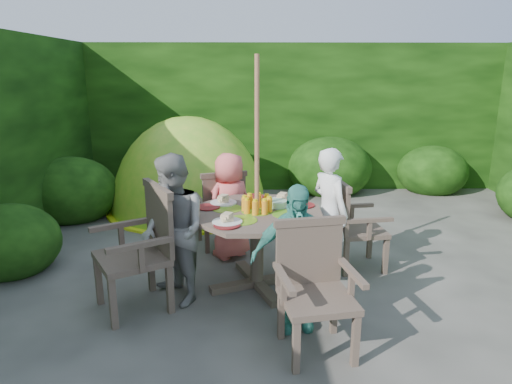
{
  "coord_description": "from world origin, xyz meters",
  "views": [
    {
      "loc": [
        -0.84,
        -4.34,
        2.07
      ],
      "look_at": [
        -0.74,
        0.19,
        0.85
      ],
      "focal_mm": 32.0,
      "sensor_mm": 36.0,
      "label": 1
    }
  ],
  "objects_px": {
    "parasol_pole": "(257,177)",
    "garden_chair_front": "(314,285)",
    "garden_chair_right": "(353,224)",
    "child_left": "(174,230)",
    "garden_chair_back": "(221,208)",
    "child_back": "(230,206)",
    "child_front": "(295,258)",
    "dome_tent": "(190,209)",
    "patio_table": "(257,223)",
    "garden_chair_left": "(141,247)",
    "child_right": "(330,212)"
  },
  "relations": [
    {
      "from": "parasol_pole",
      "to": "garden_chair_front",
      "type": "distance_m",
      "value": 1.25
    },
    {
      "from": "garden_chair_right",
      "to": "child_left",
      "type": "height_order",
      "value": "child_left"
    },
    {
      "from": "garden_chair_back",
      "to": "child_back",
      "type": "height_order",
      "value": "child_back"
    },
    {
      "from": "child_left",
      "to": "child_back",
      "type": "distance_m",
      "value": 1.13
    },
    {
      "from": "child_back",
      "to": "child_front",
      "type": "bearing_deg",
      "value": 73.74
    },
    {
      "from": "garden_chair_front",
      "to": "child_left",
      "type": "height_order",
      "value": "child_left"
    },
    {
      "from": "garden_chair_right",
      "to": "dome_tent",
      "type": "distance_m",
      "value": 3.0
    },
    {
      "from": "parasol_pole",
      "to": "garden_chair_right",
      "type": "relative_size",
      "value": 2.38
    },
    {
      "from": "patio_table",
      "to": "garden_chair_front",
      "type": "distance_m",
      "value": 1.11
    },
    {
      "from": "patio_table",
      "to": "garden_chair_back",
      "type": "bearing_deg",
      "value": 111.33
    },
    {
      "from": "patio_table",
      "to": "garden_chair_left",
      "type": "distance_m",
      "value": 1.09
    },
    {
      "from": "garden_chair_front",
      "to": "child_back",
      "type": "xyz_separation_m",
      "value": [
        -0.69,
        1.77,
        0.09
      ]
    },
    {
      "from": "parasol_pole",
      "to": "child_left",
      "type": "distance_m",
      "value": 0.9
    },
    {
      "from": "child_right",
      "to": "garden_chair_back",
      "type": "bearing_deg",
      "value": 28.0
    },
    {
      "from": "patio_table",
      "to": "garden_chair_front",
      "type": "xyz_separation_m",
      "value": [
        0.4,
        -1.02,
        -0.14
      ]
    },
    {
      "from": "garden_chair_back",
      "to": "garden_chair_right",
      "type": "bearing_deg",
      "value": 138.87
    },
    {
      "from": "garden_chair_left",
      "to": "child_right",
      "type": "relative_size",
      "value": 0.8
    },
    {
      "from": "parasol_pole",
      "to": "dome_tent",
      "type": "xyz_separation_m",
      "value": [
        -0.97,
        2.6,
        -1.1
      ]
    },
    {
      "from": "child_left",
      "to": "dome_tent",
      "type": "height_order",
      "value": "dome_tent"
    },
    {
      "from": "child_left",
      "to": "dome_tent",
      "type": "xyz_separation_m",
      "value": [
        -0.22,
        2.88,
        -0.68
      ]
    },
    {
      "from": "garden_chair_right",
      "to": "dome_tent",
      "type": "bearing_deg",
      "value": 35.01
    },
    {
      "from": "garden_chair_left",
      "to": "dome_tent",
      "type": "height_order",
      "value": "dome_tent"
    },
    {
      "from": "garden_chair_back",
      "to": "dome_tent",
      "type": "bearing_deg",
      "value": -87.59
    },
    {
      "from": "garden_chair_right",
      "to": "garden_chair_front",
      "type": "bearing_deg",
      "value": 149.43
    },
    {
      "from": "parasol_pole",
      "to": "child_front",
      "type": "bearing_deg",
      "value": -69.14
    },
    {
      "from": "garden_chair_right",
      "to": "garden_chair_back",
      "type": "height_order",
      "value": "garden_chair_right"
    },
    {
      "from": "child_right",
      "to": "child_front",
      "type": "relative_size",
      "value": 1.09
    },
    {
      "from": "dome_tent",
      "to": "child_back",
      "type": "bearing_deg",
      "value": -75.1
    },
    {
      "from": "garden_chair_back",
      "to": "dome_tent",
      "type": "height_order",
      "value": "dome_tent"
    },
    {
      "from": "parasol_pole",
      "to": "garden_chair_left",
      "type": "relative_size",
      "value": 2.08
    },
    {
      "from": "parasol_pole",
      "to": "child_left",
      "type": "relative_size",
      "value": 1.61
    },
    {
      "from": "garden_chair_left",
      "to": "garden_chair_front",
      "type": "relative_size",
      "value": 1.12
    },
    {
      "from": "garden_chair_right",
      "to": "child_front",
      "type": "distance_m",
      "value": 1.38
    },
    {
      "from": "parasol_pole",
      "to": "child_back",
      "type": "distance_m",
      "value": 0.94
    },
    {
      "from": "patio_table",
      "to": "parasol_pole",
      "type": "xyz_separation_m",
      "value": [
        -0.0,
        -0.0,
        0.45
      ]
    },
    {
      "from": "child_back",
      "to": "garden_chair_front",
      "type": "bearing_deg",
      "value": 74.24
    },
    {
      "from": "parasol_pole",
      "to": "garden_chair_back",
      "type": "distance_m",
      "value": 1.26
    },
    {
      "from": "patio_table",
      "to": "garden_chair_left",
      "type": "xyz_separation_m",
      "value": [
        -1.03,
        -0.38,
        -0.08
      ]
    },
    {
      "from": "garden_chair_front",
      "to": "child_left",
      "type": "relative_size",
      "value": 0.69
    },
    {
      "from": "garden_chair_left",
      "to": "child_left",
      "type": "height_order",
      "value": "child_left"
    },
    {
      "from": "child_left",
      "to": "child_back",
      "type": "bearing_deg",
      "value": 122.76
    },
    {
      "from": "garden_chair_right",
      "to": "patio_table",
      "type": "bearing_deg",
      "value": 104.52
    },
    {
      "from": "garden_chair_front",
      "to": "dome_tent",
      "type": "height_order",
      "value": "dome_tent"
    },
    {
      "from": "patio_table",
      "to": "child_left",
      "type": "bearing_deg",
      "value": -159.06
    },
    {
      "from": "parasol_pole",
      "to": "garden_chair_front",
      "type": "height_order",
      "value": "parasol_pole"
    },
    {
      "from": "garden_chair_front",
      "to": "parasol_pole",
      "type": "bearing_deg",
      "value": 102.16
    },
    {
      "from": "garden_chair_back",
      "to": "child_left",
      "type": "distance_m",
      "value": 1.37
    },
    {
      "from": "garden_chair_left",
      "to": "child_back",
      "type": "xyz_separation_m",
      "value": [
        0.74,
        1.12,
        0.03
      ]
    },
    {
      "from": "garden_chair_right",
      "to": "garden_chair_left",
      "type": "distance_m",
      "value": 2.19
    },
    {
      "from": "garden_chair_left",
      "to": "garden_chair_front",
      "type": "xyz_separation_m",
      "value": [
        1.43,
        -0.65,
        -0.06
      ]
    }
  ]
}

